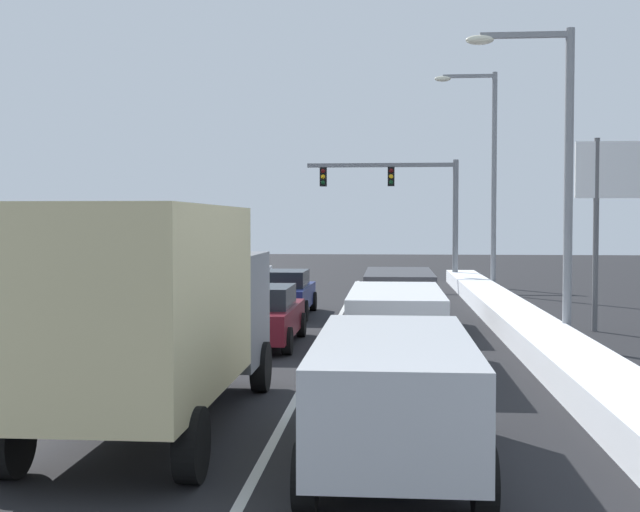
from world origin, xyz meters
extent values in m
plane|color=black|center=(0.00, 15.09, 0.00)|extent=(120.00, 120.00, 0.00)
cube|color=silver|center=(0.00, 18.87, 0.00)|extent=(0.14, 41.51, 0.01)
cube|color=white|center=(5.30, 18.87, 0.30)|extent=(1.42, 41.51, 0.61)
cube|color=white|center=(-5.30, 18.87, 0.40)|extent=(1.45, 41.51, 0.79)
cube|color=#B7BABF|center=(1.70, 6.44, 1.04)|extent=(1.95, 4.90, 1.25)
cube|color=black|center=(1.70, 4.03, 1.32)|extent=(1.56, 0.06, 0.55)
cube|color=red|center=(0.92, 4.04, 0.94)|extent=(0.20, 0.08, 0.28)
cube|color=red|center=(2.48, 4.04, 0.94)|extent=(0.20, 0.08, 0.28)
cylinder|color=black|center=(0.75, 8.14, 0.37)|extent=(0.25, 0.74, 0.74)
cylinder|color=black|center=(2.66, 8.14, 0.37)|extent=(0.25, 0.74, 0.74)
cylinder|color=black|center=(0.75, 4.74, 0.37)|extent=(0.25, 0.74, 0.74)
cylinder|color=black|center=(2.66, 4.74, 0.37)|extent=(0.25, 0.74, 0.74)
cube|color=silver|center=(1.78, 13.76, 1.04)|extent=(1.95, 4.90, 1.25)
cube|color=black|center=(1.78, 11.35, 1.32)|extent=(1.56, 0.06, 0.55)
cube|color=red|center=(1.00, 11.36, 0.94)|extent=(0.20, 0.08, 0.28)
cube|color=red|center=(2.56, 11.36, 0.94)|extent=(0.20, 0.08, 0.28)
cylinder|color=black|center=(0.83, 15.46, 0.37)|extent=(0.25, 0.74, 0.74)
cylinder|color=black|center=(2.74, 15.46, 0.37)|extent=(0.25, 0.74, 0.74)
cylinder|color=black|center=(0.83, 12.06, 0.37)|extent=(0.25, 0.74, 0.74)
cylinder|color=black|center=(2.74, 12.06, 0.37)|extent=(0.25, 0.74, 0.74)
cube|color=#38383D|center=(1.92, 20.36, 1.04)|extent=(1.95, 4.90, 1.25)
cube|color=black|center=(1.92, 17.95, 1.32)|extent=(1.56, 0.06, 0.55)
cube|color=red|center=(1.14, 17.96, 0.94)|extent=(0.20, 0.08, 0.28)
cube|color=red|center=(2.70, 17.96, 0.94)|extent=(0.20, 0.08, 0.28)
cylinder|color=black|center=(0.97, 22.06, 0.37)|extent=(0.25, 0.74, 0.74)
cylinder|color=black|center=(2.88, 22.06, 0.37)|extent=(0.25, 0.74, 0.74)
cylinder|color=black|center=(0.97, 18.66, 0.37)|extent=(0.25, 0.74, 0.74)
cylinder|color=black|center=(2.88, 18.66, 0.37)|extent=(0.25, 0.74, 0.74)
cube|color=slate|center=(-1.84, 10.70, 1.56)|extent=(2.35, 2.20, 2.00)
cube|color=#D1C18C|center=(-1.84, 7.10, 2.06)|extent=(2.35, 5.00, 2.60)
cylinder|color=black|center=(-2.97, 11.00, 0.46)|extent=(0.28, 0.92, 0.92)
cylinder|color=black|center=(-0.72, 11.00, 0.46)|extent=(0.28, 0.92, 0.92)
cylinder|color=black|center=(-2.97, 5.60, 0.46)|extent=(0.28, 0.92, 0.92)
cylinder|color=black|center=(-0.72, 5.60, 0.46)|extent=(0.28, 0.92, 0.92)
cube|color=maroon|center=(-1.64, 16.75, 0.63)|extent=(1.82, 4.50, 0.70)
cube|color=black|center=(-1.64, 16.60, 1.23)|extent=(1.64, 2.20, 0.55)
cube|color=red|center=(-2.33, 14.55, 0.75)|extent=(0.24, 0.08, 0.14)
cube|color=red|center=(-0.94, 14.55, 0.75)|extent=(0.24, 0.08, 0.14)
cylinder|color=black|center=(-2.53, 18.30, 0.33)|extent=(0.22, 0.66, 0.66)
cylinder|color=black|center=(-0.75, 18.30, 0.33)|extent=(0.22, 0.66, 0.66)
cylinder|color=black|center=(-2.53, 15.20, 0.33)|extent=(0.22, 0.66, 0.66)
cylinder|color=black|center=(-0.75, 15.20, 0.33)|extent=(0.22, 0.66, 0.66)
cube|color=navy|center=(-1.92, 23.41, 0.63)|extent=(1.82, 4.50, 0.70)
cube|color=black|center=(-1.92, 23.26, 1.23)|extent=(1.64, 2.20, 0.55)
cube|color=red|center=(-2.62, 21.21, 0.75)|extent=(0.24, 0.08, 0.14)
cube|color=red|center=(-1.23, 21.21, 0.75)|extent=(0.24, 0.08, 0.14)
cylinder|color=black|center=(-2.81, 24.96, 0.33)|extent=(0.22, 0.66, 0.66)
cylinder|color=black|center=(-1.03, 24.96, 0.33)|extent=(0.22, 0.66, 0.66)
cylinder|color=black|center=(-2.81, 21.86, 0.33)|extent=(0.22, 0.66, 0.66)
cylinder|color=black|center=(-1.03, 21.86, 0.33)|extent=(0.22, 0.66, 0.66)
cylinder|color=slate|center=(4.90, 37.74, 3.10)|extent=(0.28, 0.28, 6.20)
cube|color=slate|center=(1.20, 37.74, 5.95)|extent=(7.40, 0.20, 0.20)
cube|color=black|center=(1.70, 37.74, 5.38)|extent=(0.34, 0.34, 0.95)
sphere|color=#4C0A0A|center=(1.70, 37.55, 5.66)|extent=(0.22, 0.22, 0.22)
sphere|color=#F2AD14|center=(1.70, 37.55, 5.38)|extent=(0.22, 0.22, 0.22)
sphere|color=#0C3819|center=(1.70, 37.55, 5.09)|extent=(0.22, 0.22, 0.22)
cube|color=black|center=(-1.70, 37.74, 5.38)|extent=(0.34, 0.34, 0.95)
sphere|color=#4C0A0A|center=(-1.70, 37.55, 5.66)|extent=(0.22, 0.22, 0.22)
sphere|color=#F2AD14|center=(-1.70, 37.55, 5.38)|extent=(0.22, 0.22, 0.22)
sphere|color=#0C3819|center=(-1.70, 37.55, 5.09)|extent=(0.22, 0.22, 0.22)
cylinder|color=gray|center=(6.05, 16.98, 3.94)|extent=(0.22, 0.22, 7.89)
cube|color=gray|center=(4.95, 16.98, 7.74)|extent=(2.20, 0.14, 0.14)
ellipsoid|color=#EAE5C6|center=(3.85, 16.98, 7.64)|extent=(0.70, 0.36, 0.24)
cylinder|color=gray|center=(6.08, 32.08, 4.74)|extent=(0.22, 0.22, 9.49)
cube|color=gray|center=(4.98, 32.08, 9.34)|extent=(2.20, 0.14, 0.14)
ellipsoid|color=#EAE5C6|center=(3.88, 32.08, 9.24)|extent=(0.70, 0.36, 0.24)
cylinder|color=#59595B|center=(7.48, 20.11, 2.75)|extent=(0.16, 0.16, 5.50)
cube|color=white|center=(8.48, 20.11, 4.60)|extent=(3.20, 0.12, 1.60)
camera|label=1|loc=(1.65, -4.12, 3.14)|focal=46.78mm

